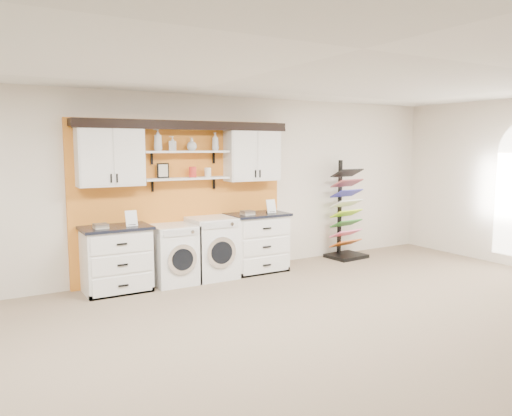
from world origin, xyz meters
TOP-DOWN VIEW (x-y plane):
  - floor at (0.00, 0.00)m, footprint 10.00×10.00m
  - ceiling at (0.00, 0.00)m, footprint 10.00×10.00m
  - wall_back at (0.00, 4.00)m, footprint 10.00×0.00m
  - accent_panel at (0.00, 3.96)m, footprint 3.40×0.07m
  - upper_cabinet_left at (-1.13, 3.79)m, footprint 0.90×0.35m
  - upper_cabinet_right at (1.13, 3.79)m, footprint 0.90×0.35m
  - shelf_lower at (0.00, 3.80)m, footprint 1.32×0.28m
  - shelf_upper at (0.00, 3.80)m, footprint 1.32×0.28m
  - crown_molding at (0.00, 3.81)m, footprint 3.30×0.41m
  - picture_frame at (-0.35, 3.85)m, footprint 0.18×0.02m
  - canister_red at (0.10, 3.80)m, footprint 0.11×0.11m
  - canister_cream at (0.35, 3.80)m, footprint 0.10×0.10m
  - base_cabinet_left at (-1.13, 3.64)m, footprint 0.94×0.66m
  - base_cabinet_right at (1.13, 3.64)m, footprint 0.97×0.66m
  - washer at (-0.29, 3.64)m, footprint 0.62×0.71m
  - dryer at (0.33, 3.64)m, footprint 0.67×0.71m
  - sample_rack at (3.02, 3.68)m, footprint 0.68×0.58m
  - soap_bottle_a at (-0.43, 3.80)m, footprint 0.16×0.16m
  - soap_bottle_b at (-0.21, 3.80)m, footprint 0.13×0.13m
  - soap_bottle_c at (0.09, 3.80)m, footprint 0.21×0.21m
  - soap_bottle_d at (0.48, 3.80)m, footprint 0.11×0.11m

SIDE VIEW (x-z plane):
  - floor at x=0.00m, z-range 0.00..0.00m
  - washer at x=-0.29m, z-range 0.00..0.87m
  - base_cabinet_left at x=-1.13m, z-range 0.00..0.92m
  - dryer at x=0.33m, z-range 0.00..0.94m
  - base_cabinet_right at x=1.13m, z-range 0.00..0.94m
  - sample_rack at x=3.02m, z-range -0.33..1.43m
  - accent_panel at x=0.00m, z-range 0.00..2.40m
  - wall_back at x=0.00m, z-range -3.60..6.40m
  - shelf_lower at x=0.00m, z-range 1.52..1.54m
  - canister_cream at x=0.35m, z-range 1.54..1.69m
  - canister_red at x=0.10m, z-range 1.54..1.71m
  - picture_frame at x=-0.35m, z-range 1.54..1.77m
  - upper_cabinet_left at x=-1.13m, z-range 1.46..2.30m
  - upper_cabinet_right at x=1.13m, z-range 1.46..2.30m
  - shelf_upper at x=0.00m, z-range 1.92..1.94m
  - soap_bottle_c at x=0.09m, z-range 1.95..2.14m
  - soap_bottle_b at x=-0.21m, z-range 1.94..2.16m
  - soap_bottle_d at x=0.48m, z-range 1.95..2.22m
  - soap_bottle_a at x=-0.43m, z-range 1.95..2.26m
  - crown_molding at x=0.00m, z-range 2.26..2.39m
  - ceiling at x=0.00m, z-range 2.80..2.80m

